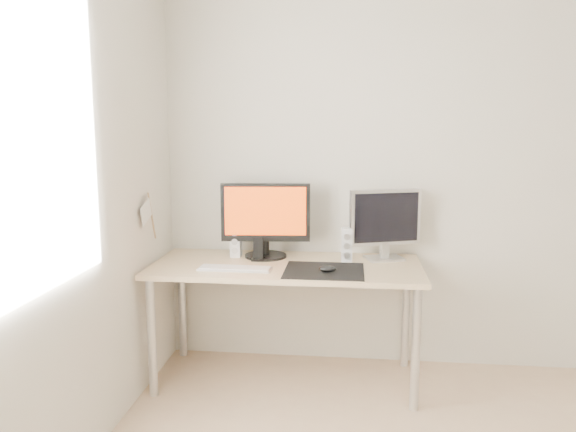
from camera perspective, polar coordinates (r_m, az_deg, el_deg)
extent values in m
plane|color=silver|center=(3.65, 15.21, 4.21)|extent=(3.50, 0.00, 3.50)
plane|color=silver|center=(2.22, -26.18, 0.54)|extent=(0.00, 3.50, 3.50)
plane|color=white|center=(2.20, -26.38, 6.99)|extent=(0.00, 1.30, 1.30)
cube|color=black|center=(3.21, 3.69, -5.56)|extent=(0.45, 0.40, 0.00)
ellipsoid|color=black|center=(3.17, 4.03, -5.37)|extent=(0.10, 0.06, 0.04)
cube|color=#D1B587|center=(3.36, -0.17, -5.16)|extent=(1.60, 0.70, 0.03)
cylinder|color=silver|center=(3.37, -13.67, -11.92)|extent=(0.05, 0.05, 0.70)
cylinder|color=silver|center=(3.20, 12.85, -13.06)|extent=(0.05, 0.05, 0.70)
cylinder|color=silver|center=(3.88, -10.70, -8.93)|extent=(0.05, 0.05, 0.70)
cylinder|color=silver|center=(3.74, 11.88, -9.70)|extent=(0.05, 0.05, 0.70)
cylinder|color=black|center=(3.53, -2.27, -4.05)|extent=(0.28, 0.28, 0.02)
cylinder|color=black|center=(3.52, -2.28, -2.98)|extent=(0.05, 0.05, 0.12)
cube|color=black|center=(3.47, -2.30, 0.38)|extent=(0.55, 0.10, 0.36)
cube|color=orange|center=(3.44, -2.32, 0.48)|extent=(0.50, 0.05, 0.30)
cube|color=silver|center=(3.52, 9.74, -4.25)|extent=(0.26, 0.23, 0.01)
cube|color=#ACACAE|center=(3.50, 9.76, -3.34)|extent=(0.06, 0.05, 0.10)
cube|color=#B3B3B6|center=(3.47, 9.85, -0.11)|extent=(0.44, 0.19, 0.34)
cube|color=black|center=(3.45, 9.99, -0.17)|extent=(0.39, 0.14, 0.30)
cube|color=white|center=(3.54, -5.32, -2.50)|extent=(0.07, 0.07, 0.21)
cylinder|color=silver|center=(3.51, -5.44, -3.53)|extent=(0.04, 0.01, 0.04)
cylinder|color=#A9A9AC|center=(3.50, -5.46, -2.64)|extent=(0.04, 0.01, 0.04)
cylinder|color=silver|center=(3.49, -5.47, -1.74)|extent=(0.04, 0.01, 0.04)
cube|color=silver|center=(3.42, 6.01, -2.91)|extent=(0.07, 0.07, 0.21)
cylinder|color=#B4B4B6|center=(3.39, 5.98, -3.98)|extent=(0.04, 0.01, 0.04)
cylinder|color=#AAAAAC|center=(3.38, 6.00, -3.06)|extent=(0.04, 0.01, 0.04)
cylinder|color=#AEAEB0|center=(3.37, 6.01, -2.13)|extent=(0.04, 0.01, 0.04)
cube|color=#BAB9BC|center=(3.24, -5.41, -5.37)|extent=(0.42, 0.13, 0.01)
cube|color=white|center=(3.24, -5.41, -5.23)|extent=(0.40, 0.11, 0.01)
cube|color=black|center=(3.44, -3.04, -4.41)|extent=(0.08, 0.07, 0.02)
cube|color=black|center=(3.43, -3.05, -3.28)|extent=(0.06, 0.03, 0.12)
cylinder|color=#A57F54|center=(3.40, -13.68, 0.01)|extent=(0.01, 0.10, 0.29)
cube|color=white|center=(3.31, -14.20, 0.44)|extent=(0.00, 0.19, 0.15)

